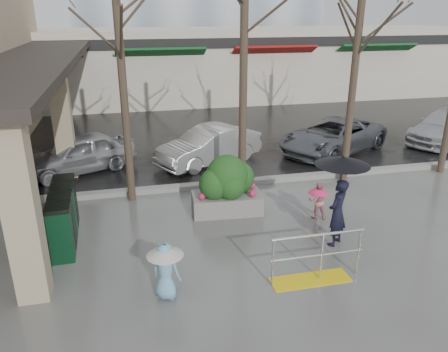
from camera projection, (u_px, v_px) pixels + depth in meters
name	position (u px, v px, depth m)	size (l,w,h in m)	color
ground	(232.00, 257.00, 9.46)	(120.00, 120.00, 0.00)	#51514F
street_asphalt	(153.00, 89.00, 29.48)	(120.00, 36.00, 0.01)	black
curb	(200.00, 186.00, 13.08)	(120.00, 0.30, 0.15)	gray
canopy_slab	(33.00, 55.00, 14.43)	(2.80, 18.00, 0.25)	#2D2823
pillar_front	(21.00, 211.00, 7.56)	(0.55, 0.55, 3.50)	tan
pillar_back	(63.00, 123.00, 13.47)	(0.55, 0.55, 3.50)	tan
storefront_row	(191.00, 64.00, 25.52)	(34.00, 6.74, 4.00)	beige
handrail	(314.00, 263.00, 8.52)	(1.90, 0.50, 1.03)	yellow
tree_west	(117.00, 7.00, 10.50)	(3.20, 3.20, 6.80)	#382B21
tree_midwest	(245.00, 0.00, 11.13)	(3.20, 3.20, 7.00)	#382B21
tree_mideast	(360.00, 16.00, 11.96)	(3.20, 3.20, 6.50)	#382B21
woman	(340.00, 191.00, 9.53)	(1.19, 1.19, 2.14)	black
child_pink	(318.00, 198.00, 11.04)	(0.52, 0.51, 0.97)	#CA7B8B
child_blue	(166.00, 266.00, 7.91)	(0.68, 0.68, 1.12)	#73A9CE
planter	(227.00, 185.00, 11.32)	(1.87, 1.09, 1.57)	slate
news_boxes	(64.00, 216.00, 9.94)	(0.58, 2.25, 1.25)	#0B331B
car_a	(78.00, 154.00, 14.21)	(1.49, 3.70, 1.26)	#ABACB0
car_b	(209.00, 146.00, 15.04)	(1.33, 3.82, 1.26)	beige
car_c	(333.00, 136.00, 16.21)	(2.09, 4.53, 1.26)	#5C5F64
car_d	(446.00, 126.00, 17.52)	(1.77, 4.34, 1.26)	#B8B9BD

